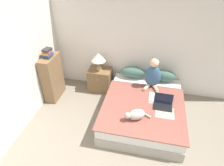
# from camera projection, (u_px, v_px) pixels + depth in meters

# --- Properties ---
(wall_back) EXTENTS (5.15, 0.05, 2.55)m
(wall_back) POSITION_uv_depth(u_px,v_px,m) (143.00, 40.00, 4.40)
(wall_back) COLOR silver
(wall_back) RESTS_ON ground_plane
(wall_side) EXTENTS (0.05, 4.21, 2.55)m
(wall_side) POSITION_uv_depth(u_px,v_px,m) (13.00, 66.00, 3.47)
(wall_side) COLOR silver
(wall_side) RESTS_ON ground_plane
(bed) EXTENTS (1.59, 1.95, 0.43)m
(bed) POSITION_uv_depth(u_px,v_px,m) (143.00, 109.00, 4.13)
(bed) COLOR #9E998E
(bed) RESTS_ON ground_plane
(pillow_near) EXTENTS (0.59, 0.25, 0.27)m
(pillow_near) POSITION_uv_depth(u_px,v_px,m) (133.00, 72.00, 4.66)
(pillow_near) COLOR #42665B
(pillow_near) RESTS_ON bed
(pillow_far) EXTENTS (0.59, 0.25, 0.27)m
(pillow_far) POSITION_uv_depth(u_px,v_px,m) (163.00, 76.00, 4.53)
(pillow_far) COLOR #42665B
(pillow_far) RESTS_ON bed
(person_sitting) EXTENTS (0.35, 0.34, 0.67)m
(person_sitting) POSITION_uv_depth(u_px,v_px,m) (153.00, 75.00, 4.27)
(person_sitting) COLOR #33567A
(person_sitting) RESTS_ON bed
(cat_tabby) EXTENTS (0.47, 0.32, 0.19)m
(cat_tabby) POSITION_uv_depth(u_px,v_px,m) (136.00, 115.00, 3.54)
(cat_tabby) COLOR #A8A399
(cat_tabby) RESTS_ON bed
(laptop_open) EXTENTS (0.36, 0.27, 0.23)m
(laptop_open) POSITION_uv_depth(u_px,v_px,m) (163.00, 104.00, 3.85)
(laptop_open) COLOR black
(laptop_open) RESTS_ON bed
(nightstand) EXTENTS (0.54, 0.43, 0.56)m
(nightstand) POSITION_uv_depth(u_px,v_px,m) (100.00, 80.00, 4.91)
(nightstand) COLOR brown
(nightstand) RESTS_ON ground_plane
(table_lamp) EXTENTS (0.33, 0.33, 0.43)m
(table_lamp) POSITION_uv_depth(u_px,v_px,m) (98.00, 58.00, 4.58)
(table_lamp) COLOR tan
(table_lamp) RESTS_ON nightstand
(bookshelf) EXTENTS (0.26, 0.59, 1.05)m
(bookshelf) POSITION_uv_depth(u_px,v_px,m) (52.00, 78.00, 4.54)
(bookshelf) COLOR brown
(bookshelf) RESTS_ON ground_plane
(book_stack_top) EXTENTS (0.17, 0.24, 0.19)m
(book_stack_top) POSITION_uv_depth(u_px,v_px,m) (48.00, 53.00, 4.19)
(book_stack_top) COLOR #2D2D33
(book_stack_top) RESTS_ON bookshelf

